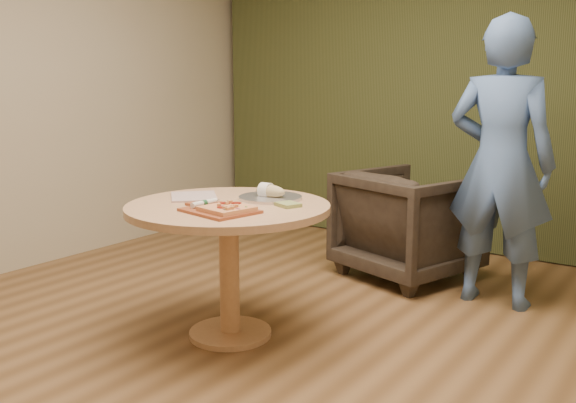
% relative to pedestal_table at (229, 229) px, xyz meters
% --- Properties ---
extents(room_shell, '(5.04, 6.04, 2.84)m').
position_rel_pedestal_table_xyz_m(room_shell, '(0.37, -0.32, 0.79)').
color(room_shell, brown).
rests_on(room_shell, ground).
extents(curtain, '(4.80, 0.14, 2.78)m').
position_rel_pedestal_table_xyz_m(curtain, '(0.37, 2.58, 0.79)').
color(curtain, '#2E3518').
rests_on(curtain, ground).
extents(pedestal_table, '(1.10, 1.10, 0.75)m').
position_rel_pedestal_table_xyz_m(pedestal_table, '(0.00, 0.00, 0.00)').
color(pedestal_table, tan).
rests_on(pedestal_table, ground).
extents(pizza_paddle, '(0.47, 0.34, 0.01)m').
position_rel_pedestal_table_xyz_m(pizza_paddle, '(0.09, -0.19, 0.15)').
color(pizza_paddle, brown).
rests_on(pizza_paddle, pedestal_table).
extents(flatbread_pizza, '(0.26, 0.26, 0.04)m').
position_rel_pedestal_table_xyz_m(flatbread_pizza, '(0.16, -0.20, 0.17)').
color(flatbread_pizza, tan).
rests_on(flatbread_pizza, pizza_paddle).
extents(cutlery_roll, '(0.04, 0.20, 0.03)m').
position_rel_pedestal_table_xyz_m(cutlery_roll, '(-0.02, -0.17, 0.17)').
color(cutlery_roll, beige).
rests_on(cutlery_roll, pizza_paddle).
extents(newspaper, '(0.39, 0.39, 0.01)m').
position_rel_pedestal_table_xyz_m(newspaper, '(-0.29, 0.04, 0.15)').
color(newspaper, beige).
rests_on(newspaper, pedestal_table).
extents(serving_tray, '(0.36, 0.36, 0.02)m').
position_rel_pedestal_table_xyz_m(serving_tray, '(0.10, 0.25, 0.15)').
color(serving_tray, silver).
rests_on(serving_tray, pedestal_table).
extents(bread_roll, '(0.19, 0.09, 0.09)m').
position_rel_pedestal_table_xyz_m(bread_roll, '(0.09, 0.25, 0.18)').
color(bread_roll, tan).
rests_on(bread_roll, serving_tray).
extents(green_packet, '(0.15, 0.14, 0.02)m').
position_rel_pedestal_table_xyz_m(green_packet, '(0.30, 0.13, 0.15)').
color(green_packet, '#5D6C30').
rests_on(green_packet, pedestal_table).
extents(armchair, '(1.03, 0.99, 0.85)m').
position_rel_pedestal_table_xyz_m(armchair, '(0.35, 1.59, -0.18)').
color(armchair, black).
rests_on(armchair, ground).
extents(person_standing, '(0.67, 0.45, 1.79)m').
position_rel_pedestal_table_xyz_m(person_standing, '(1.03, 1.38, 0.29)').
color(person_standing, '#446394').
rests_on(person_standing, ground).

